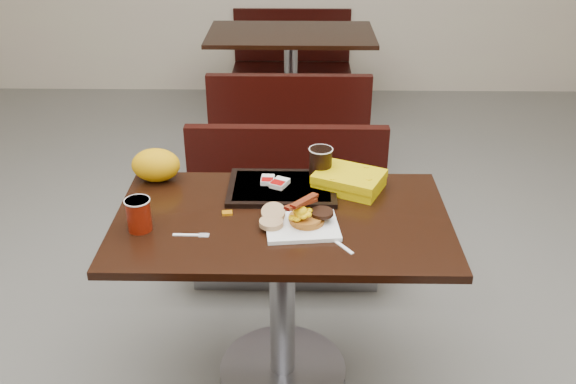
{
  "coord_description": "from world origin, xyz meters",
  "views": [
    {
      "loc": [
        0.05,
        -1.95,
        1.91
      ],
      "look_at": [
        0.02,
        0.06,
        0.82
      ],
      "focal_mm": 39.44,
      "sensor_mm": 36.0,
      "label": 1
    }
  ],
  "objects_px": {
    "knife": "(338,243)",
    "clamshell": "(349,181)",
    "table_far": "(291,82)",
    "fork": "(186,235)",
    "paper_bag": "(156,165)",
    "pancake_stack": "(307,219)",
    "hashbrown_sleeve_left": "(268,180)",
    "bench_far_n": "(292,57)",
    "coffee_cup_near": "(139,215)",
    "hashbrown_sleeve_right": "(280,183)",
    "bench_far_s": "(289,119)",
    "table_near": "(282,300)",
    "bench_near_n": "(286,212)",
    "tray": "(282,188)",
    "platter": "(302,227)",
    "coffee_cup_far": "(321,163)"
  },
  "relations": [
    {
      "from": "table_far",
      "to": "tray",
      "type": "bearing_deg",
      "value": -90.11
    },
    {
      "from": "clamshell",
      "to": "bench_far_n",
      "type": "bearing_deg",
      "value": 119.72
    },
    {
      "from": "bench_far_s",
      "to": "paper_bag",
      "type": "relative_size",
      "value": 5.25
    },
    {
      "from": "coffee_cup_near",
      "to": "hashbrown_sleeve_left",
      "type": "height_order",
      "value": "coffee_cup_near"
    },
    {
      "from": "table_near",
      "to": "bench_far_n",
      "type": "relative_size",
      "value": 1.2
    },
    {
      "from": "pancake_stack",
      "to": "table_near",
      "type": "bearing_deg",
      "value": 147.05
    },
    {
      "from": "fork",
      "to": "paper_bag",
      "type": "xyz_separation_m",
      "value": [
        -0.18,
        0.41,
        0.06
      ]
    },
    {
      "from": "coffee_cup_far",
      "to": "clamshell",
      "type": "bearing_deg",
      "value": -27.77
    },
    {
      "from": "pancake_stack",
      "to": "paper_bag",
      "type": "relative_size",
      "value": 0.64
    },
    {
      "from": "platter",
      "to": "knife",
      "type": "relative_size",
      "value": 1.65
    },
    {
      "from": "coffee_cup_near",
      "to": "hashbrown_sleeve_left",
      "type": "relative_size",
      "value": 1.71
    },
    {
      "from": "table_far",
      "to": "hashbrown_sleeve_left",
      "type": "xyz_separation_m",
      "value": [
        -0.06,
        -2.37,
        0.4
      ]
    },
    {
      "from": "coffee_cup_near",
      "to": "table_near",
      "type": "bearing_deg",
      "value": 10.66
    },
    {
      "from": "bench_far_n",
      "to": "hashbrown_sleeve_left",
      "type": "distance_m",
      "value": 3.1
    },
    {
      "from": "fork",
      "to": "knife",
      "type": "bearing_deg",
      "value": -3.74
    },
    {
      "from": "coffee_cup_far",
      "to": "coffee_cup_near",
      "type": "bearing_deg",
      "value": -149.56
    },
    {
      "from": "bench_near_n",
      "to": "hashbrown_sleeve_left",
      "type": "xyz_separation_m",
      "value": [
        -0.06,
        -0.47,
        0.42
      ]
    },
    {
      "from": "fork",
      "to": "platter",
      "type": "bearing_deg",
      "value": 8.34
    },
    {
      "from": "bench_far_s",
      "to": "tray",
      "type": "xyz_separation_m",
      "value": [
        -0.0,
        -1.7,
        0.4
      ]
    },
    {
      "from": "table_near",
      "to": "bench_far_n",
      "type": "xyz_separation_m",
      "value": [
        0.0,
        3.3,
        -0.02
      ]
    },
    {
      "from": "table_near",
      "to": "bench_near_n",
      "type": "height_order",
      "value": "table_near"
    },
    {
      "from": "bench_near_n",
      "to": "coffee_cup_far",
      "type": "xyz_separation_m",
      "value": [
        0.14,
        -0.42,
        0.47
      ]
    },
    {
      "from": "hashbrown_sleeve_right",
      "to": "paper_bag",
      "type": "bearing_deg",
      "value": -162.62
    },
    {
      "from": "table_near",
      "to": "platter",
      "type": "relative_size",
      "value": 4.79
    },
    {
      "from": "coffee_cup_near",
      "to": "paper_bag",
      "type": "height_order",
      "value": "paper_bag"
    },
    {
      "from": "table_far",
      "to": "fork",
      "type": "distance_m",
      "value": 2.77
    },
    {
      "from": "coffee_cup_near",
      "to": "clamshell",
      "type": "height_order",
      "value": "coffee_cup_near"
    },
    {
      "from": "table_far",
      "to": "clamshell",
      "type": "height_order",
      "value": "clamshell"
    },
    {
      "from": "hashbrown_sleeve_left",
      "to": "knife",
      "type": "bearing_deg",
      "value": -54.92
    },
    {
      "from": "bench_far_n",
      "to": "fork",
      "type": "relative_size",
      "value": 8.06
    },
    {
      "from": "clamshell",
      "to": "hashbrown_sleeve_right",
      "type": "bearing_deg",
      "value": -151.14
    },
    {
      "from": "paper_bag",
      "to": "knife",
      "type": "bearing_deg",
      "value": -32.98
    },
    {
      "from": "bench_far_n",
      "to": "pancake_stack",
      "type": "relative_size",
      "value": 8.21
    },
    {
      "from": "table_far",
      "to": "pancake_stack",
      "type": "xyz_separation_m",
      "value": [
        0.09,
        -2.66,
        0.4
      ]
    },
    {
      "from": "bench_far_n",
      "to": "clamshell",
      "type": "distance_m",
      "value": 3.12
    },
    {
      "from": "bench_near_n",
      "to": "hashbrown_sleeve_left",
      "type": "bearing_deg",
      "value": -97.46
    },
    {
      "from": "table_far",
      "to": "bench_far_n",
      "type": "xyz_separation_m",
      "value": [
        0.0,
        0.7,
        -0.02
      ]
    },
    {
      "from": "bench_near_n",
      "to": "pancake_stack",
      "type": "height_order",
      "value": "pancake_stack"
    },
    {
      "from": "pancake_stack",
      "to": "hashbrown_sleeve_left",
      "type": "xyz_separation_m",
      "value": [
        -0.15,
        0.29,
        0.0
      ]
    },
    {
      "from": "coffee_cup_near",
      "to": "knife",
      "type": "relative_size",
      "value": 0.77
    },
    {
      "from": "table_far",
      "to": "hashbrown_sleeve_right",
      "type": "height_order",
      "value": "hashbrown_sleeve_right"
    },
    {
      "from": "table_far",
      "to": "hashbrown_sleeve_right",
      "type": "relative_size",
      "value": 16.03
    },
    {
      "from": "table_near",
      "to": "table_far",
      "type": "height_order",
      "value": "same"
    },
    {
      "from": "coffee_cup_near",
      "to": "pancake_stack",
      "type": "bearing_deg",
      "value": 3.41
    },
    {
      "from": "table_far",
      "to": "pancake_stack",
      "type": "height_order",
      "value": "pancake_stack"
    },
    {
      "from": "coffee_cup_near",
      "to": "coffee_cup_far",
      "type": "distance_m",
      "value": 0.73
    },
    {
      "from": "hashbrown_sleeve_right",
      "to": "bench_far_s",
      "type": "bearing_deg",
      "value": 115.75
    },
    {
      "from": "table_near",
      "to": "fork",
      "type": "distance_m",
      "value": 0.51
    },
    {
      "from": "knife",
      "to": "clamshell",
      "type": "bearing_deg",
      "value": 136.42
    },
    {
      "from": "table_near",
      "to": "hashbrown_sleeve_right",
      "type": "xyz_separation_m",
      "value": [
        -0.01,
        0.2,
        0.4
      ]
    }
  ]
}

